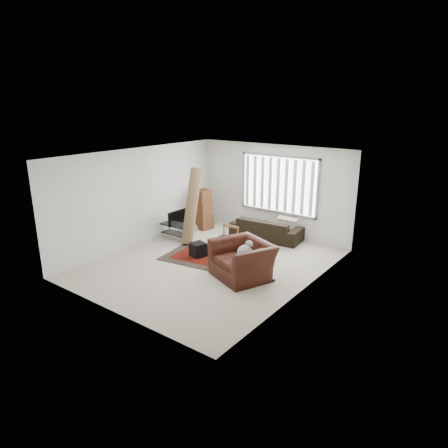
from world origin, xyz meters
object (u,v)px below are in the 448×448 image
object	(u,v)px
sofa	(266,226)
side_chair	(226,243)
tv_stand	(176,228)
moving_boxes	(203,211)
armchair	(242,257)

from	to	relation	value
sofa	side_chair	bearing A→B (deg)	87.66
tv_stand	side_chair	size ratio (longest dim) A/B	1.01
tv_stand	sofa	xyz separation A→B (m)	(2.08, 1.64, 0.07)
tv_stand	moving_boxes	distance (m)	1.32
sofa	tv_stand	bearing A→B (deg)	32.92
side_chair	armchair	distance (m)	1.00
tv_stand	sofa	bearing A→B (deg)	38.25
tv_stand	moving_boxes	xyz separation A→B (m)	(-0.04, 1.30, 0.25)
tv_stand	moving_boxes	size ratio (longest dim) A/B	0.74
tv_stand	side_chair	bearing A→B (deg)	-12.38
moving_boxes	armchair	xyz separation A→B (m)	(3.08, -2.31, -0.10)
moving_boxes	side_chair	xyz separation A→B (m)	(2.23, -1.78, -0.08)
side_chair	armchair	size ratio (longest dim) A/B	0.56
sofa	armchair	bearing A→B (deg)	104.62
tv_stand	side_chair	xyz separation A→B (m)	(2.19, -0.48, 0.17)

